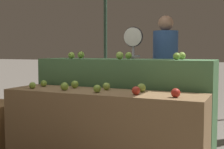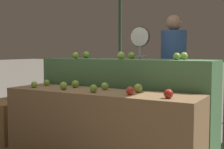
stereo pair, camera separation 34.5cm
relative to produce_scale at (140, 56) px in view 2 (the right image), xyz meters
The scene contains 20 objects.
display_counter_front 1.48m from the produce_scale, 83.61° to the right, with size 2.09×0.55×0.76m, color olive.
display_counter_back 0.90m from the produce_scale, 78.15° to the right, with size 2.09×0.55×1.07m, color #4C7A4C.
apple_front_0 1.57m from the produce_scale, 114.65° to the right, with size 0.07×0.07×0.07m, color #84AD3D.
apple_front_1 1.44m from the produce_scale, 99.87° to the right, with size 0.09×0.09×0.09m, color #84AD3D.
apple_front_2 1.44m from the produce_scale, 84.18° to the right, with size 0.08×0.08×0.08m, color #84AD3D.
apple_front_3 1.52m from the produce_scale, 68.54° to the right, with size 0.08×0.08×0.08m, color red.
apple_front_4 1.71m from the produce_scale, 56.70° to the right, with size 0.08×0.08×0.08m, color #AD281E.
apple_front_5 1.39m from the produce_scale, 118.72° to the right, with size 0.07×0.07×0.07m, color #7AA338.
apple_front_6 1.23m from the produce_scale, 101.97° to the right, with size 0.08×0.08×0.08m, color #84AD3D.
apple_front_7 1.23m from the produce_scale, 83.21° to the right, with size 0.08×0.08×0.08m, color #8EB247.
apple_front_8 1.32m from the produce_scale, 65.87° to the right, with size 0.09×0.09×0.09m, color #8EB247.
apple_back_0 0.95m from the produce_scale, 122.91° to the right, with size 0.08×0.08×0.08m, color #84AD3D.
apple_back_1 0.81m from the produce_scale, 80.47° to the right, with size 0.09×0.09×0.09m, color #8EB247.
apple_back_2 1.12m from the produce_scale, 44.92° to the right, with size 0.08×0.08×0.08m, color #7AA338.
apple_back_3 0.77m from the produce_scale, 131.82° to the right, with size 0.09×0.09×0.09m, color #7AA338.
apple_back_4 0.59m from the produce_scale, 74.86° to the right, with size 0.08×0.08×0.08m, color #7AA338.
apple_back_5 0.99m from the produce_scale, 35.65° to the right, with size 0.08×0.08×0.08m, color #8EB247.
produce_scale is the anchor object (origin of this frame).
person_vendor_at_scale 0.50m from the produce_scale, 35.76° to the left, with size 0.44×0.44×1.67m.
wooden_crate_side 1.99m from the produce_scale, 138.82° to the right, with size 0.52×0.52×0.52m, color #9E7547.
Camera 2 is at (1.69, -2.68, 1.17)m, focal length 50.00 mm.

